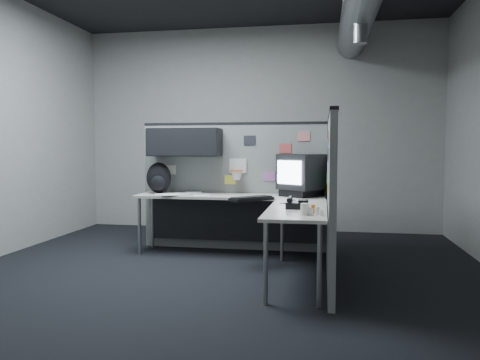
% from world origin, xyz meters
% --- Properties ---
extents(room, '(5.62, 5.62, 3.22)m').
position_xyz_m(room, '(0.56, 0.00, 2.10)').
color(room, black).
rests_on(room, ground).
extents(partition_back, '(2.44, 0.42, 1.63)m').
position_xyz_m(partition_back, '(-0.25, 1.23, 1.00)').
color(partition_back, slate).
rests_on(partition_back, ground).
extents(partition_right, '(0.07, 2.23, 1.63)m').
position_xyz_m(partition_right, '(1.10, 0.22, 0.82)').
color(partition_right, slate).
rests_on(partition_right, ground).
extents(desk, '(2.31, 2.11, 0.73)m').
position_xyz_m(desk, '(0.15, 0.70, 0.61)').
color(desk, '#BBB7A8').
rests_on(desk, ground).
extents(monitor, '(0.61, 0.61, 0.50)m').
position_xyz_m(monitor, '(0.77, 1.01, 0.99)').
color(monitor, black).
rests_on(monitor, desk).
extents(keyboard, '(0.48, 0.48, 0.04)m').
position_xyz_m(keyboard, '(0.25, 0.46, 0.75)').
color(keyboard, black).
rests_on(keyboard, desk).
extents(mouse, '(0.26, 0.26, 0.04)m').
position_xyz_m(mouse, '(0.71, 0.26, 0.75)').
color(mouse, black).
rests_on(mouse, desk).
extents(phone, '(0.21, 0.23, 0.11)m').
position_xyz_m(phone, '(0.77, -0.11, 0.77)').
color(phone, black).
rests_on(phone, desk).
extents(bottles, '(0.13, 0.15, 0.08)m').
position_xyz_m(bottles, '(0.96, -0.51, 0.76)').
color(bottles, silver).
rests_on(bottles, desk).
extents(cup, '(0.10, 0.10, 0.10)m').
position_xyz_m(cup, '(0.87, -0.55, 0.78)').
color(cup, silver).
rests_on(cup, desk).
extents(papers, '(0.73, 0.61, 0.01)m').
position_xyz_m(papers, '(-0.69, 0.95, 0.74)').
color(papers, white).
rests_on(papers, desk).
extents(backpack, '(0.33, 0.31, 0.39)m').
position_xyz_m(backpack, '(-1.03, 1.05, 0.92)').
color(backpack, black).
rests_on(backpack, desk).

